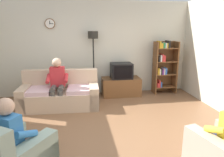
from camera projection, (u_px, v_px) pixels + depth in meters
The scene contains 9 objects.
ground_plane at pixel (106, 134), 3.92m from camera, with size 12.00×12.00×0.00m, color brown.
back_wall_assembly at pixel (94, 48), 6.14m from camera, with size 6.20×0.17×2.70m.
couch at pixel (60, 95), 5.22m from camera, with size 1.93×0.95×0.90m.
tv_stand at pixel (121, 87), 6.12m from camera, with size 1.10×0.56×0.52m.
tv at pixel (121, 71), 5.98m from camera, with size 0.60×0.49×0.44m.
bookshelf at pixel (163, 65), 6.25m from camera, with size 0.68×0.36×1.58m.
floor_lamp at pixel (93, 46), 5.82m from camera, with size 0.28×0.28×1.85m.
person_on_couch at pixel (57, 81), 5.02m from camera, with size 0.52×0.55×1.24m.
person_in_left_armchair at pixel (15, 133), 2.73m from camera, with size 0.61×0.64×1.12m.
Camera 1 is at (-0.44, -3.52, 1.96)m, focal length 33.45 mm.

